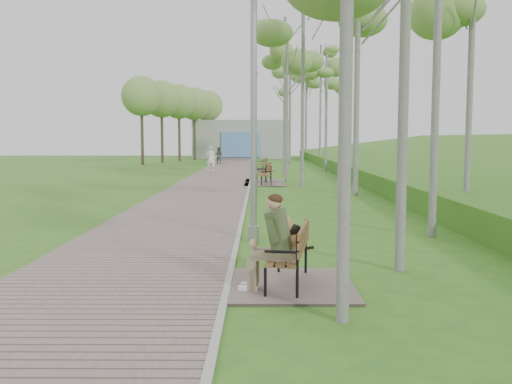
% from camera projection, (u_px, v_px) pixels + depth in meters
% --- Properties ---
extents(ground, '(120.00, 120.00, 0.00)m').
position_uv_depth(ground, '(233.00, 262.00, 10.07)').
color(ground, '#2E6420').
rests_on(ground, ground).
extents(walkway, '(3.50, 67.00, 0.04)m').
position_uv_depth(walkway, '(220.00, 177.00, 31.48)').
color(walkway, '#71625C').
rests_on(walkway, ground).
extents(kerb, '(0.10, 67.00, 0.05)m').
position_uv_depth(kerb, '(251.00, 177.00, 31.47)').
color(kerb, '#999993').
rests_on(kerb, ground).
extents(embankment, '(14.00, 70.00, 1.60)m').
position_uv_depth(embankment, '(479.00, 180.00, 29.89)').
color(embankment, '#4E8322').
rests_on(embankment, ground).
extents(building_north, '(10.00, 5.20, 4.00)m').
position_uv_depth(building_north, '(242.00, 139.00, 60.63)').
color(building_north, '#9E9E99').
rests_on(building_north, ground).
extents(bench_main, '(1.86, 2.07, 1.63)m').
position_uv_depth(bench_main, '(283.00, 257.00, 8.35)').
color(bench_main, '#71625C').
rests_on(bench_main, ground).
extents(bench_second, '(1.88, 2.09, 1.15)m').
position_uv_depth(bench_second, '(264.00, 180.00, 26.40)').
color(bench_second, '#71625C').
rests_on(bench_second, ground).
extents(bench_third, '(1.90, 2.11, 1.17)m').
position_uv_depth(bench_third, '(264.00, 177.00, 28.73)').
color(bench_third, '#71625C').
rests_on(bench_third, ground).
extents(bench_far, '(1.69, 1.88, 1.04)m').
position_uv_depth(bench_far, '(263.00, 167.00, 38.45)').
color(bench_far, '#71625C').
rests_on(bench_far, ground).
extents(lamp_post_near, '(0.23, 0.23, 5.88)m').
position_uv_depth(lamp_post_near, '(254.00, 111.00, 11.77)').
color(lamp_post_near, gray).
rests_on(lamp_post_near, ground).
extents(lamp_post_second, '(0.19, 0.19, 4.88)m').
position_uv_depth(lamp_post_second, '(256.00, 136.00, 23.53)').
color(lamp_post_second, gray).
rests_on(lamp_post_second, ground).
extents(lamp_post_third, '(0.20, 0.20, 5.15)m').
position_uv_depth(lamp_post_third, '(255.00, 135.00, 43.84)').
color(lamp_post_third, gray).
rests_on(lamp_post_third, ground).
extents(pedestrian_near, '(0.65, 0.46, 1.70)m').
position_uv_depth(pedestrian_near, '(211.00, 159.00, 36.51)').
color(pedestrian_near, white).
rests_on(pedestrian_near, ground).
extents(pedestrian_far, '(0.83, 0.72, 1.45)m').
position_uv_depth(pedestrian_far, '(219.00, 155.00, 46.78)').
color(pedestrian_far, slate).
rests_on(pedestrian_far, ground).
extents(birch_mid_c, '(2.35, 2.35, 7.91)m').
position_uv_depth(birch_mid_c, '(287.00, 56.00, 28.28)').
color(birch_mid_c, silver).
rests_on(birch_mid_c, ground).
extents(birch_far_a, '(2.28, 2.28, 7.67)m').
position_uv_depth(birch_far_a, '(327.00, 76.00, 35.58)').
color(birch_far_a, silver).
rests_on(birch_far_a, ground).
extents(birch_far_b, '(2.70, 2.70, 9.28)m').
position_uv_depth(birch_far_b, '(285.00, 47.00, 32.07)').
color(birch_far_b, silver).
rests_on(birch_far_b, ground).
extents(birch_far_c, '(2.22, 2.22, 9.58)m').
position_uv_depth(birch_far_c, '(321.00, 67.00, 43.34)').
color(birch_far_c, silver).
rests_on(birch_far_c, ground).
extents(birch_distant_a, '(2.33, 2.33, 8.75)m').
position_uv_depth(birch_distant_a, '(290.00, 79.00, 45.99)').
color(birch_distant_a, silver).
rests_on(birch_distant_a, ground).
extents(birch_distant_b, '(2.75, 2.75, 10.81)m').
position_uv_depth(birch_distant_b, '(306.00, 76.00, 58.09)').
color(birch_distant_b, silver).
rests_on(birch_distant_b, ground).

